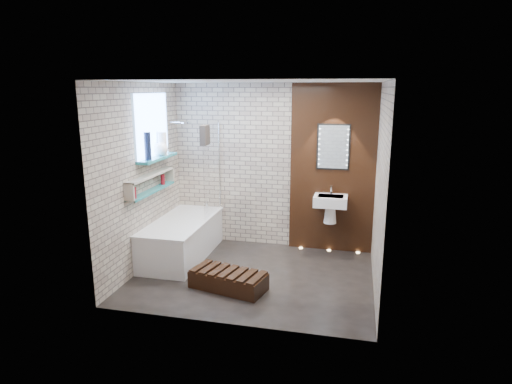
% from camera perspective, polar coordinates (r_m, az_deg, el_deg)
% --- Properties ---
extents(ground, '(3.20, 3.20, 0.00)m').
position_cam_1_polar(ground, '(6.15, -0.32, -10.81)').
color(ground, black).
rests_on(ground, ground).
extents(room_shell, '(3.24, 3.20, 2.60)m').
position_cam_1_polar(room_shell, '(5.74, -0.34, 1.12)').
color(room_shell, gray).
rests_on(room_shell, ground).
extents(walnut_panel, '(1.30, 0.06, 2.60)m').
position_cam_1_polar(walnut_panel, '(6.84, 9.93, 2.92)').
color(walnut_panel, black).
rests_on(walnut_panel, ground).
extents(clerestory_window, '(0.18, 1.00, 0.94)m').
position_cam_1_polar(clerestory_window, '(6.50, -13.30, 7.58)').
color(clerestory_window, '#7FADE0').
rests_on(clerestory_window, room_shell).
extents(display_niche, '(0.14, 1.30, 0.26)m').
position_cam_1_polar(display_niche, '(6.42, -13.44, 1.15)').
color(display_niche, teal).
rests_on(display_niche, room_shell).
extents(bathtub, '(0.79, 1.74, 0.70)m').
position_cam_1_polar(bathtub, '(6.80, -9.58, -5.94)').
color(bathtub, white).
rests_on(bathtub, ground).
extents(bath_screen, '(0.01, 0.78, 1.40)m').
position_cam_1_polar(bath_screen, '(6.82, -5.74, 2.85)').
color(bath_screen, white).
rests_on(bath_screen, bathtub).
extents(towel, '(0.09, 0.22, 0.29)m').
position_cam_1_polar(towel, '(6.47, -6.68, 7.36)').
color(towel, black).
rests_on(towel, bath_screen).
extents(shower_head, '(0.18, 0.18, 0.02)m').
position_cam_1_polar(shower_head, '(6.93, -9.13, 8.92)').
color(shower_head, silver).
rests_on(shower_head, room_shell).
extents(washbasin, '(0.50, 0.36, 0.58)m').
position_cam_1_polar(washbasin, '(6.76, 9.66, -1.63)').
color(washbasin, white).
rests_on(washbasin, walnut_panel).
extents(led_mirror, '(0.50, 0.02, 0.70)m').
position_cam_1_polar(led_mirror, '(6.75, 10.03, 5.79)').
color(led_mirror, black).
rests_on(led_mirror, walnut_panel).
extents(walnut_step, '(1.04, 0.64, 0.21)m').
position_cam_1_polar(walnut_step, '(5.75, -3.62, -11.44)').
color(walnut_step, black).
rests_on(walnut_step, ground).
extents(niche_bottles, '(0.06, 0.95, 0.15)m').
position_cam_1_polar(niche_bottles, '(6.35, -13.77, 0.76)').
color(niche_bottles, maroon).
rests_on(niche_bottles, display_niche).
extents(sill_vases, '(0.20, 0.58, 0.39)m').
position_cam_1_polar(sill_vases, '(6.53, -12.50, 5.79)').
color(sill_vases, '#121932').
rests_on(sill_vases, clerestory_window).
extents(floor_uplights, '(0.96, 0.06, 0.01)m').
position_cam_1_polar(floor_uplights, '(7.12, 9.47, -7.48)').
color(floor_uplights, '#FFD899').
rests_on(floor_uplights, ground).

